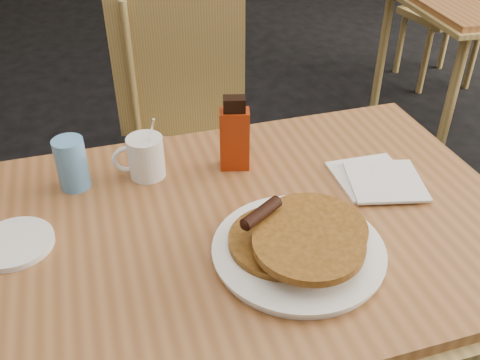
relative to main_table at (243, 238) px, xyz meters
name	(u,v)px	position (x,y,z in m)	size (l,w,h in m)	color
main_table	(243,238)	(0.00, 0.00, 0.00)	(1.21, 0.87, 0.75)	#986036
chair_main_far	(186,125)	(-0.03, 0.74, -0.14)	(0.51, 0.51, 0.95)	tan
pancake_plate	(299,244)	(0.08, -0.12, 0.07)	(0.32, 0.32, 0.09)	white
coffee_mug	(145,156)	(-0.17, 0.20, 0.09)	(0.11, 0.08, 0.15)	white
syrup_bottle	(235,136)	(0.03, 0.20, 0.12)	(0.07, 0.05, 0.17)	maroon
napkin_stack	(378,179)	(0.32, 0.07, 0.05)	(0.19, 0.20, 0.01)	white
blue_tumbler	(72,164)	(-0.33, 0.19, 0.10)	(0.07, 0.07, 0.11)	#5A97D4
side_saucer	(14,243)	(-0.43, 0.02, 0.05)	(0.15, 0.15, 0.01)	white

